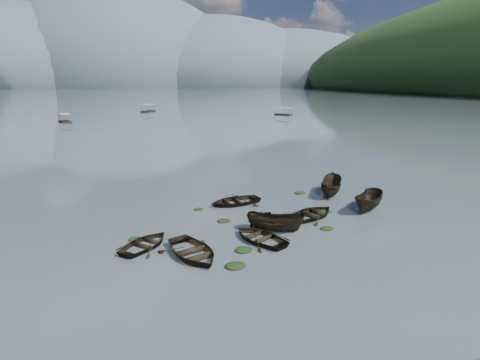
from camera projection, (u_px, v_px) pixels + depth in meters
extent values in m
plane|color=#49575B|center=(282.00, 255.00, 24.41)|extent=(2400.00, 2400.00, 0.00)
ellipsoid|color=#475666|center=(31.00, 87.00, 814.45)|extent=(520.00, 520.00, 280.00)
ellipsoid|color=#475666|center=(127.00, 87.00, 858.54)|extent=(520.00, 520.00, 340.00)
ellipsoid|color=#475666|center=(213.00, 86.00, 902.63)|extent=(520.00, 520.00, 260.00)
ellipsoid|color=#475666|center=(283.00, 86.00, 942.31)|extent=(520.00, 520.00, 220.00)
imported|color=black|center=(193.00, 256.00, 24.32)|extent=(5.11, 5.95, 1.04)
imported|color=black|center=(146.00, 247.00, 25.66)|extent=(4.95, 5.06, 0.86)
imported|color=black|center=(275.00, 231.00, 28.40)|extent=(4.71, 3.44, 1.71)
imported|color=black|center=(260.00, 240.00, 26.68)|extent=(5.02, 5.46, 0.92)
imported|color=black|center=(313.00, 217.00, 31.34)|extent=(5.62, 5.05, 0.96)
imported|color=black|center=(368.00, 210.00, 33.06)|extent=(4.86, 4.58, 1.88)
imported|color=black|center=(235.00, 204.00, 34.63)|extent=(5.44, 4.42, 0.99)
imported|color=black|center=(330.00, 194.00, 37.56)|extent=(4.30, 5.25, 1.94)
ellipsoid|color=black|center=(244.00, 251.00, 25.04)|extent=(1.26, 1.03, 0.27)
ellipsoid|color=black|center=(224.00, 221.00, 30.29)|extent=(1.12, 0.90, 0.25)
ellipsoid|color=black|center=(235.00, 267.00, 22.87)|extent=(1.31, 1.05, 0.28)
ellipsoid|color=black|center=(325.00, 212.00, 32.46)|extent=(1.02, 0.86, 0.23)
ellipsoid|color=black|center=(327.00, 229.00, 28.72)|extent=(1.09, 0.87, 0.23)
ellipsoid|color=black|center=(135.00, 240.00, 26.78)|extent=(1.03, 0.83, 0.22)
ellipsoid|color=black|center=(198.00, 210.00, 33.08)|extent=(0.89, 0.74, 0.19)
ellipsoid|color=black|center=(300.00, 194.00, 37.84)|extent=(1.13, 0.90, 0.25)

